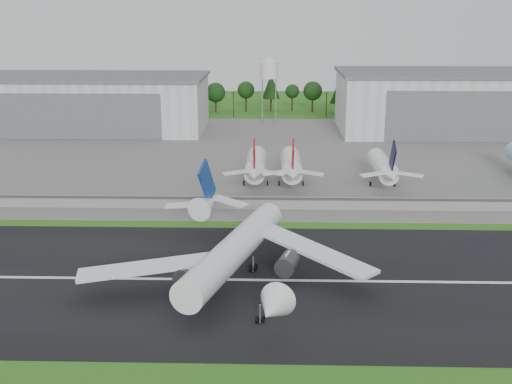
{
  "coord_description": "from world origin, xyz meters",
  "views": [
    {
      "loc": [
        -2.97,
        -103.16,
        50.29
      ],
      "look_at": [
        -6.9,
        40.0,
        9.0
      ],
      "focal_mm": 45.0,
      "sensor_mm": 36.0,
      "label": 1
    }
  ],
  "objects_px": {
    "parked_jet_red_b": "(291,166)",
    "parked_jet_red_a": "(256,166)",
    "main_airliner": "(235,257)",
    "parked_jet_navy": "(384,168)"
  },
  "relations": [
    {
      "from": "main_airliner",
      "to": "parked_jet_red_b",
      "type": "distance_m",
      "value": 68.14
    },
    {
      "from": "main_airliner",
      "to": "parked_jet_navy",
      "type": "bearing_deg",
      "value": -103.31
    },
    {
      "from": "parked_jet_red_b",
      "to": "parked_jet_navy",
      "type": "distance_m",
      "value": 26.66
    },
    {
      "from": "parked_jet_red_b",
      "to": "main_airliner",
      "type": "bearing_deg",
      "value": -100.47
    },
    {
      "from": "parked_jet_red_b",
      "to": "parked_jet_red_a",
      "type": "bearing_deg",
      "value": 179.99
    },
    {
      "from": "parked_jet_red_b",
      "to": "parked_jet_navy",
      "type": "relative_size",
      "value": 1.0
    },
    {
      "from": "parked_jet_navy",
      "to": "parked_jet_red_b",
      "type": "bearing_deg",
      "value": 179.93
    },
    {
      "from": "parked_jet_red_a",
      "to": "parked_jet_red_b",
      "type": "bearing_deg",
      "value": -0.01
    },
    {
      "from": "main_airliner",
      "to": "parked_jet_red_a",
      "type": "distance_m",
      "value": 67.04
    },
    {
      "from": "parked_jet_red_a",
      "to": "main_airliner",
      "type": "bearing_deg",
      "value": -91.72
    }
  ]
}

